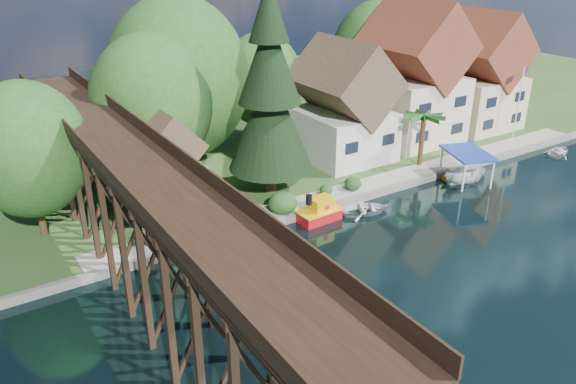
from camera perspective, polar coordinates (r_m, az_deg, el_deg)
name	(u,v)px	position (r m, az deg, el deg)	size (l,w,h in m)	color
ground	(404,254)	(38.96, 11.66, -6.15)	(140.00, 140.00, 0.00)	black
bank	(196,123)	(65.23, -9.35, 6.95)	(140.00, 52.00, 0.50)	#2D5020
seawall	(372,195)	(46.42, 8.52, -0.27)	(60.00, 0.40, 0.62)	slate
promenade	(380,182)	(48.44, 9.34, 1.05)	(50.00, 2.60, 0.06)	gray
trestle_bridge	(140,211)	(32.94, -14.84, -1.87)	(4.12, 44.18, 9.30)	black
house_left	(343,109)	(52.33, 5.64, 8.39)	(7.64, 8.64, 11.02)	silver
house_center	(412,82)	(58.20, 12.53, 10.88)	(8.65, 9.18, 13.89)	beige
house_right	(477,78)	(64.58, 18.62, 10.92)	(8.15, 8.64, 12.45)	beige
shed	(165,167)	(43.11, -12.41, 2.53)	(5.09, 5.40, 7.85)	silver
bg_trees	(258,83)	(52.75, -3.09, 11.02)	(49.90, 13.30, 10.57)	#382314
shrubs	(274,203)	(42.29, -1.40, -1.16)	(15.76, 2.47, 1.70)	#1B3D16
conifer	(270,95)	(43.60, -1.86, 9.80)	(6.74, 6.74, 16.59)	#382314
palm_tree	(424,118)	(51.32, 13.65, 7.29)	(4.29, 4.29, 5.12)	#382314
flagpole	(520,97)	(59.98, 22.50, 8.87)	(1.18, 0.42, 7.78)	white
tugboat	(319,212)	(42.24, 3.22, -1.99)	(3.39, 1.94, 2.41)	red
boat_white_a	(365,208)	(43.86, 7.85, -1.62)	(2.77, 3.88, 0.80)	silver
boat_canopy	(465,170)	(50.54, 17.59, 2.11)	(4.57, 5.42, 2.96)	silver
boat_yellow	(451,175)	(51.04, 16.21, 1.68)	(1.93, 2.24, 1.18)	yellow
boat_white_b	(559,151)	(61.55, 25.85, 3.79)	(2.37, 3.32, 0.69)	silver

